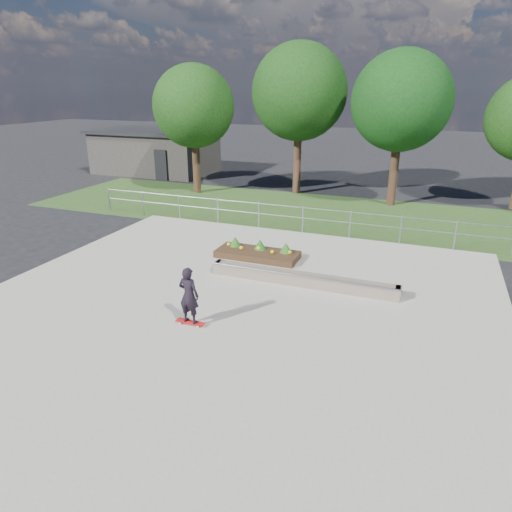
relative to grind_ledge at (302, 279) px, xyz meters
The scene contains 11 objects.
ground 2.64m from the grind_ledge, 124.62° to the right, with size 120.00×120.00×0.00m, color black.
grass_verge 8.97m from the grind_ledge, 99.57° to the left, with size 30.00×8.00×0.02m, color #27441B.
concrete_slab 2.63m from the grind_ledge, 124.62° to the right, with size 15.00×15.00×0.06m, color gray.
fence 5.57m from the grind_ledge, 105.59° to the left, with size 20.06×0.06×1.20m.
building 22.19m from the grind_ledge, 134.36° to the left, with size 8.40×5.40×3.00m.
tree_far_left 15.12m from the grind_ledge, 131.20° to the left, with size 4.55×4.55×7.15m.
tree_mid_left 14.47m from the grind_ledge, 107.26° to the left, with size 5.25×5.25×8.25m.
tree_mid_right 12.93m from the grind_ledge, 82.73° to the left, with size 4.90×4.90×7.70m.
grind_ledge is the anchor object (origin of this frame).
planter_bed 2.86m from the grind_ledge, 139.83° to the left, with size 3.00×1.20×0.61m.
skateboarder 4.10m from the grind_ledge, 120.34° to the right, with size 0.80×0.39×1.62m.
Camera 1 is at (4.91, -10.61, 5.98)m, focal length 32.00 mm.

